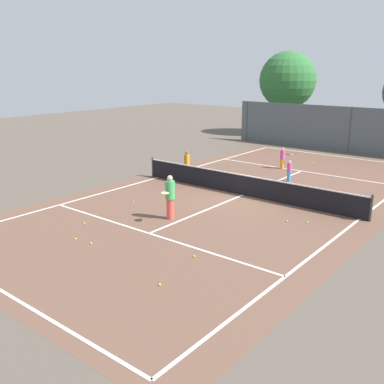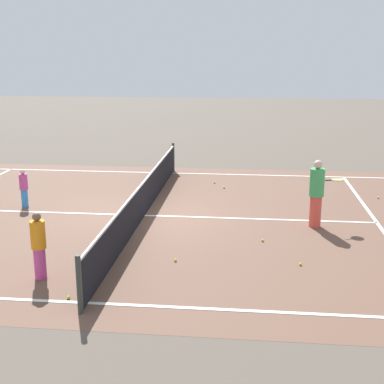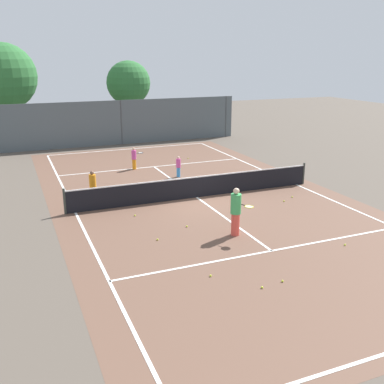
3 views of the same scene
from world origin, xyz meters
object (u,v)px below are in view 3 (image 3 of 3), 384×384
(tennis_ball_13, at_px, (292,197))
(tennis_ball_7, at_px, (211,276))
(tennis_ball_3, at_px, (135,215))
(tennis_ball_12, at_px, (236,188))
(player_3, at_px, (134,158))
(tennis_ball_8, at_px, (136,158))
(tennis_ball_1, at_px, (157,239))
(tennis_ball_4, at_px, (345,245))
(tennis_ball_0, at_px, (282,281))
(tennis_ball_9, at_px, (262,287))
(tennis_ball_6, at_px, (77,209))
(player_1, at_px, (178,166))
(player_0, at_px, (93,186))
(tennis_ball_5, at_px, (188,158))
(player_2, at_px, (236,211))
(tennis_ball_10, at_px, (284,201))
(tennis_ball_2, at_px, (187,226))

(tennis_ball_13, bearing_deg, tennis_ball_7, -140.48)
(tennis_ball_3, bearing_deg, tennis_ball_12, 18.84)
(player_3, relative_size, tennis_ball_8, 19.13)
(tennis_ball_1, bearing_deg, tennis_ball_4, -26.65)
(tennis_ball_0, bearing_deg, tennis_ball_9, -172.84)
(tennis_ball_0, xyz_separation_m, tennis_ball_1, (-2.38, 4.29, 0.00))
(tennis_ball_3, height_order, tennis_ball_6, same)
(tennis_ball_8, bearing_deg, tennis_ball_9, -94.02)
(tennis_ball_9, height_order, tennis_ball_12, same)
(player_1, bearing_deg, tennis_ball_7, -106.12)
(player_0, distance_m, tennis_ball_13, 9.10)
(tennis_ball_1, bearing_deg, tennis_ball_3, 91.37)
(tennis_ball_8, bearing_deg, tennis_ball_0, -91.59)
(player_0, xyz_separation_m, tennis_ball_1, (1.25, -5.34, -0.69))
(player_3, height_order, tennis_ball_5, player_3)
(tennis_ball_1, bearing_deg, tennis_ball_12, 39.76)
(tennis_ball_8, bearing_deg, tennis_ball_5, -22.69)
(player_2, xyz_separation_m, tennis_ball_0, (-0.40, -3.67, -0.89))
(tennis_ball_8, height_order, tennis_ball_10, same)
(player_1, bearing_deg, tennis_ball_13, -56.87)
(tennis_ball_0, xyz_separation_m, tennis_ball_12, (3.22, 8.95, 0.00))
(tennis_ball_1, bearing_deg, tennis_ball_6, 115.36)
(tennis_ball_3, distance_m, tennis_ball_9, 7.32)
(tennis_ball_6, relative_size, tennis_ball_12, 1.00)
(tennis_ball_1, relative_size, tennis_ball_12, 1.00)
(tennis_ball_5, xyz_separation_m, tennis_ball_9, (-4.25, -16.04, 0.00))
(tennis_ball_13, bearing_deg, tennis_ball_9, -130.10)
(tennis_ball_4, height_order, tennis_ball_9, same)
(player_3, bearing_deg, player_0, -123.28)
(tennis_ball_3, relative_size, tennis_ball_5, 1.00)
(tennis_ball_0, relative_size, tennis_ball_2, 1.00)
(tennis_ball_6, height_order, tennis_ball_8, same)
(tennis_ball_1, relative_size, tennis_ball_13, 1.00)
(tennis_ball_5, height_order, tennis_ball_10, same)
(player_2, relative_size, tennis_ball_5, 27.13)
(tennis_ball_7, bearing_deg, tennis_ball_12, 57.50)
(tennis_ball_8, bearing_deg, tennis_ball_7, -98.00)
(tennis_ball_1, height_order, tennis_ball_8, same)
(tennis_ball_4, xyz_separation_m, tennis_ball_5, (0.07, 14.58, 0.00))
(player_0, xyz_separation_m, player_2, (4.03, -5.96, 0.20))
(tennis_ball_10, bearing_deg, tennis_ball_0, -124.04)
(player_0, bearing_deg, tennis_ball_12, -5.71)
(tennis_ball_1, xyz_separation_m, tennis_ball_2, (1.44, 0.78, 0.00))
(tennis_ball_1, height_order, tennis_ball_9, same)
(tennis_ball_6, height_order, tennis_ball_7, same)
(tennis_ball_2, distance_m, tennis_ball_8, 12.22)
(tennis_ball_1, distance_m, tennis_ball_4, 6.52)
(tennis_ball_9, relative_size, tennis_ball_10, 1.00)
(player_1, bearing_deg, tennis_ball_9, -99.90)
(tennis_ball_0, relative_size, tennis_ball_8, 1.00)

